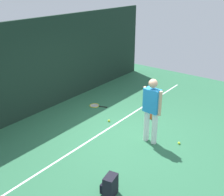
# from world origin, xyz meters

# --- Properties ---
(ground_plane) EXTENTS (12.00, 12.00, 0.00)m
(ground_plane) POSITION_xyz_m (0.00, 0.00, 0.00)
(ground_plane) COLOR #2D6B47
(back_fence) EXTENTS (10.00, 0.10, 2.85)m
(back_fence) POSITION_xyz_m (0.00, 3.00, 1.43)
(back_fence) COLOR #192D23
(back_fence) RESTS_ON ground
(court_line) EXTENTS (9.00, 0.05, 0.00)m
(court_line) POSITION_xyz_m (0.00, 0.57, 0.00)
(court_line) COLOR white
(court_line) RESTS_ON ground
(tennis_player) EXTENTS (0.25, 0.53, 1.70)m
(tennis_player) POSITION_xyz_m (0.19, -0.68, 0.97)
(tennis_player) COLOR white
(tennis_player) RESTS_ON ground
(tennis_racket) EXTENTS (0.41, 0.64, 0.03)m
(tennis_racket) POSITION_xyz_m (0.99, 1.85, 0.01)
(tennis_racket) COLOR black
(tennis_racket) RESTS_ON ground
(backpack) EXTENTS (0.33, 0.33, 0.44)m
(backpack) POSITION_xyz_m (-1.96, -1.05, 0.21)
(backpack) COLOR black
(backpack) RESTS_ON ground
(tennis_ball_near_player) EXTENTS (0.07, 0.07, 0.07)m
(tennis_ball_near_player) POSITION_xyz_m (0.52, -1.34, 0.03)
(tennis_ball_near_player) COLOR #CCE033
(tennis_ball_near_player) RESTS_ON ground
(tennis_ball_by_fence) EXTENTS (0.07, 0.07, 0.07)m
(tennis_ball_by_fence) POSITION_xyz_m (0.52, -0.42, 0.03)
(tennis_ball_by_fence) COLOR #CCE033
(tennis_ball_by_fence) RESTS_ON ground
(tennis_ball_mid_court) EXTENTS (0.07, 0.07, 0.07)m
(tennis_ball_mid_court) POSITION_xyz_m (0.39, 0.81, 0.03)
(tennis_ball_mid_court) COLOR #CCE033
(tennis_ball_mid_court) RESTS_ON ground
(water_bottle) EXTENTS (0.07, 0.07, 0.21)m
(water_bottle) POSITION_xyz_m (1.30, -0.07, 0.10)
(water_bottle) COLOR #D84C26
(water_bottle) RESTS_ON ground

